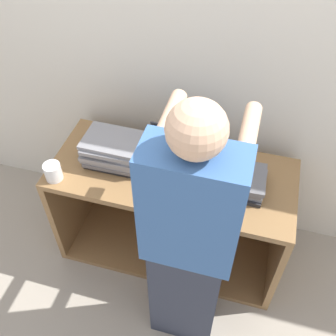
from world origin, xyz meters
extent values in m
plane|color=#9E9384|center=(0.00, 0.00, 0.00)|extent=(12.00, 12.00, 0.00)
cube|color=silver|center=(0.00, 0.68, 1.20)|extent=(8.00, 0.05, 2.40)
cube|color=olive|center=(0.00, 0.29, 0.71)|extent=(1.35, 0.57, 0.04)
cube|color=olive|center=(0.00, 0.29, 0.02)|extent=(1.35, 0.57, 0.04)
cube|color=olive|center=(-0.66, 0.29, 0.37)|extent=(0.04, 0.57, 0.66)
cube|color=olive|center=(0.66, 0.29, 0.37)|extent=(0.04, 0.57, 0.66)
cube|color=olive|center=(0.00, 0.56, 0.37)|extent=(1.28, 0.04, 0.66)
cube|color=#333338|center=(0.00, 0.29, 0.74)|extent=(0.31, 0.22, 0.02)
cube|color=gray|center=(0.00, 0.30, 0.75)|extent=(0.25, 0.12, 0.00)
cube|color=#333338|center=(0.00, 0.43, 0.86)|extent=(0.31, 0.07, 0.21)
cube|color=black|center=(0.00, 0.43, 0.86)|extent=(0.27, 0.06, 0.19)
cube|color=#232326|center=(-0.33, 0.29, 0.74)|extent=(0.31, 0.22, 0.02)
cube|color=slate|center=(-0.33, 0.28, 0.76)|extent=(0.31, 0.23, 0.02)
cube|color=gray|center=(-0.34, 0.29, 0.79)|extent=(0.31, 0.22, 0.02)
cube|color=gray|center=(-0.34, 0.28, 0.81)|extent=(0.31, 0.23, 0.02)
cube|color=gray|center=(-0.34, 0.29, 0.83)|extent=(0.32, 0.24, 0.02)
cube|color=gray|center=(-0.33, 0.28, 0.86)|extent=(0.31, 0.23, 0.02)
cube|color=gray|center=(-0.34, 0.29, 0.88)|extent=(0.31, 0.23, 0.02)
cube|color=#232326|center=(0.34, 0.28, 0.74)|extent=(0.31, 0.23, 0.02)
cube|color=gray|center=(0.34, 0.29, 0.76)|extent=(0.31, 0.23, 0.02)
cube|color=slate|center=(0.33, 0.29, 0.79)|extent=(0.31, 0.22, 0.02)
cube|color=slate|center=(0.34, 0.28, 0.81)|extent=(0.31, 0.23, 0.02)
cube|color=#2D3342|center=(0.20, -0.19, 0.38)|extent=(0.34, 0.20, 0.77)
cube|color=#38609E|center=(0.20, -0.19, 1.07)|extent=(0.40, 0.20, 0.61)
sphere|color=#DBAD89|center=(0.20, -0.19, 1.48)|extent=(0.21, 0.21, 0.21)
cylinder|color=#DBAD89|center=(0.04, 0.07, 1.29)|extent=(0.07, 0.32, 0.07)
cylinder|color=#DBAD89|center=(0.36, 0.07, 1.29)|extent=(0.07, 0.32, 0.07)
cylinder|color=white|center=(-0.60, 0.08, 0.78)|extent=(0.09, 0.09, 0.10)
camera|label=1|loc=(0.37, -1.13, 2.30)|focal=42.00mm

